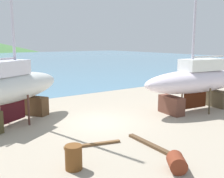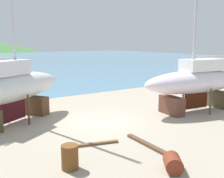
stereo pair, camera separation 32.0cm
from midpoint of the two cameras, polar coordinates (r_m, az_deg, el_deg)
ground_plane at (r=11.85m, az=10.12°, el=-12.71°), size 49.91×49.91×0.00m
sailboat_small_center at (r=15.86m, az=-20.20°, el=0.38°), size 7.38×5.59×13.33m
sailboat_large_starboard at (r=18.51m, az=18.32°, el=1.71°), size 8.45×3.16×14.87m
barrel_rust_near at (r=10.07m, az=13.88°, el=-15.18°), size 0.98×1.02×0.62m
barrel_rust_far at (r=10.01m, az=-8.10°, el=-14.25°), size 0.79×0.79×0.90m
timber_short_cross at (r=12.12m, az=-3.85°, el=-11.76°), size 2.52×0.84×0.11m
timber_short_skew at (r=12.11m, az=8.62°, el=-11.82°), size 0.34×2.96×0.12m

